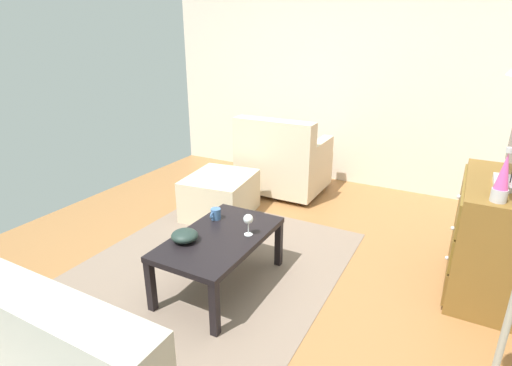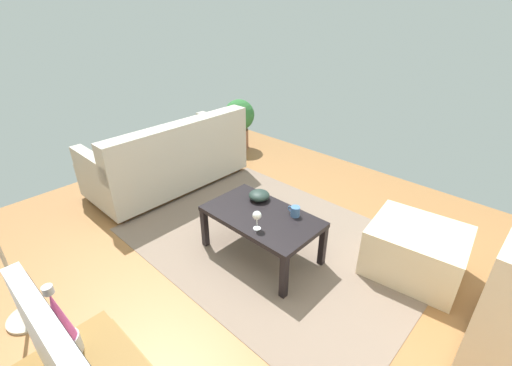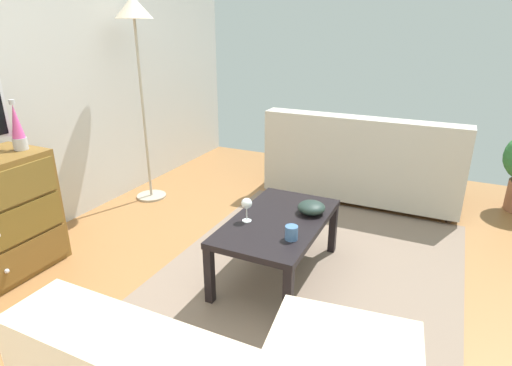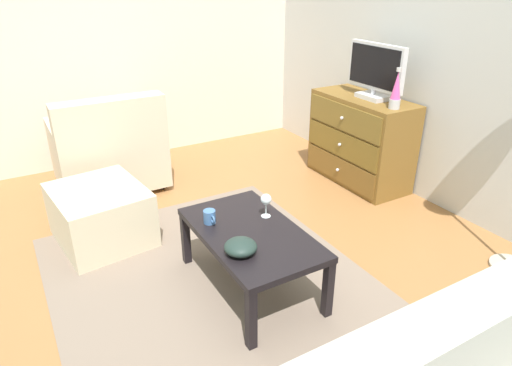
# 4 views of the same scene
# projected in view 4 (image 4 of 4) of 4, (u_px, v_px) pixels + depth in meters

# --- Properties ---
(ground_plane) EXTENTS (5.46, 4.48, 0.05)m
(ground_plane) POSITION_uv_depth(u_px,v_px,m) (237.00, 274.00, 3.04)
(ground_plane) COLOR olive
(wall_accent_rear) EXTENTS (5.46, 0.12, 2.75)m
(wall_accent_rear) POSITION_uv_depth(u_px,v_px,m) (472.00, 39.00, 3.35)
(wall_accent_rear) COLOR beige
(wall_accent_rear) RESTS_ON ground_plane
(wall_plain_left) EXTENTS (0.12, 4.48, 2.75)m
(wall_plain_left) POSITION_uv_depth(u_px,v_px,m) (116.00, 23.00, 4.40)
(wall_plain_left) COLOR beige
(wall_plain_left) RESTS_ON ground_plane
(area_rug) EXTENTS (2.60, 1.90, 0.01)m
(area_rug) POSITION_uv_depth(u_px,v_px,m) (223.00, 297.00, 2.78)
(area_rug) COLOR #776557
(area_rug) RESTS_ON ground_plane
(dresser) EXTENTS (1.00, 0.49, 0.81)m
(dresser) POSITION_uv_depth(u_px,v_px,m) (360.00, 140.00, 4.19)
(dresser) COLOR brown
(dresser) RESTS_ON ground_plane
(tv) EXTENTS (0.62, 0.18, 0.47)m
(tv) POSITION_uv_depth(u_px,v_px,m) (375.00, 70.00, 3.87)
(tv) COLOR silver
(tv) RESTS_ON dresser
(lava_lamp) EXTENTS (0.09, 0.09, 0.33)m
(lava_lamp) POSITION_uv_depth(u_px,v_px,m) (396.00, 91.00, 3.63)
(lava_lamp) COLOR #B7B7BC
(lava_lamp) RESTS_ON dresser
(coffee_table) EXTENTS (0.96, 0.56, 0.41)m
(coffee_table) POSITION_uv_depth(u_px,v_px,m) (251.00, 238.00, 2.73)
(coffee_table) COLOR black
(coffee_table) RESTS_ON ground_plane
(wine_glass) EXTENTS (0.07, 0.07, 0.16)m
(wine_glass) POSITION_uv_depth(u_px,v_px,m) (266.00, 200.00, 2.82)
(wine_glass) COLOR silver
(wine_glass) RESTS_ON coffee_table
(mug) EXTENTS (0.11, 0.08, 0.08)m
(mug) POSITION_uv_depth(u_px,v_px,m) (210.00, 217.00, 2.78)
(mug) COLOR #3E659A
(mug) RESTS_ON coffee_table
(bowl_decorative) EXTENTS (0.18, 0.18, 0.08)m
(bowl_decorative) POSITION_uv_depth(u_px,v_px,m) (241.00, 247.00, 2.48)
(bowl_decorative) COLOR #1F2F2A
(bowl_decorative) RESTS_ON coffee_table
(armchair) EXTENTS (0.80, 0.90, 0.89)m
(armchair) POSITION_uv_depth(u_px,v_px,m) (109.00, 151.00, 4.05)
(armchair) COLOR #332319
(armchair) RESTS_ON ground_plane
(ottoman) EXTENTS (0.77, 0.68, 0.41)m
(ottoman) POSITION_uv_depth(u_px,v_px,m) (101.00, 215.00, 3.31)
(ottoman) COLOR beige
(ottoman) RESTS_ON ground_plane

